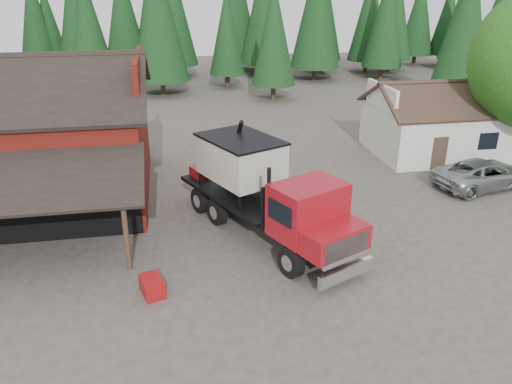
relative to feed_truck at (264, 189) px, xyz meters
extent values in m
plane|color=#463D37|center=(-0.01, -4.03, -2.13)|extent=(120.00, 120.00, 0.00)
cube|color=maroon|center=(-11.01, 5.97, 0.37)|extent=(12.00, 10.00, 5.00)
cube|color=black|center=(-11.01, 8.47, 3.87)|extent=(12.80, 5.53, 2.35)
cube|color=maroon|center=(-5.01, 5.97, 3.87)|extent=(0.25, 7.00, 2.00)
cylinder|color=#382619|center=(-5.61, -1.93, -0.73)|extent=(0.20, 0.20, 2.80)
cube|color=silver|center=(12.99, 8.97, -0.63)|extent=(8.00, 6.00, 3.00)
cube|color=#38281E|center=(12.99, 7.47, 1.62)|extent=(8.60, 3.42, 1.80)
cube|color=#38281E|center=(12.99, 10.47, 1.62)|extent=(8.60, 3.42, 1.80)
cube|color=silver|center=(8.99, 8.97, 1.62)|extent=(0.20, 4.20, 1.50)
cube|color=silver|center=(16.99, 8.97, 1.62)|extent=(0.20, 4.20, 1.50)
cube|color=#38281E|center=(11.49, 5.95, -1.13)|extent=(0.90, 0.06, 2.00)
cube|color=black|center=(14.49, 5.95, -0.53)|extent=(1.20, 0.06, 1.00)
sphere|color=#145715|center=(15.79, 6.77, 2.87)|extent=(4.40, 4.40, 4.40)
cylinder|color=#382619|center=(5.99, 25.97, -1.33)|extent=(0.44, 0.44, 1.60)
cone|color=black|center=(5.99, 25.97, 3.77)|extent=(3.96, 3.96, 9.00)
cylinder|color=#382619|center=(21.99, 21.97, -1.33)|extent=(0.44, 0.44, 1.60)
cone|color=black|center=(21.99, 21.97, 4.77)|extent=(4.84, 4.84, 11.00)
cylinder|color=#382619|center=(-4.01, 29.97, -1.33)|extent=(0.44, 0.44, 1.60)
cone|color=black|center=(-4.01, 29.97, 5.27)|extent=(5.28, 5.28, 12.00)
cylinder|color=black|center=(0.34, -3.52, -1.52)|extent=(0.86, 1.26, 1.21)
cylinder|color=black|center=(2.45, -2.55, -1.52)|extent=(0.86, 1.26, 1.21)
cylinder|color=black|center=(-1.88, 1.28, -1.52)|extent=(0.86, 1.26, 1.21)
cylinder|color=black|center=(0.22, 2.26, -1.52)|extent=(0.86, 1.26, 1.21)
cylinder|color=black|center=(-2.53, 2.69, -1.52)|extent=(0.86, 1.26, 1.21)
cylinder|color=black|center=(-0.42, 3.66, -1.52)|extent=(0.86, 1.26, 1.21)
cube|color=black|center=(-0.09, 0.17, -1.08)|extent=(5.08, 9.12, 0.44)
cube|color=silver|center=(2.11, -4.59, -1.52)|extent=(2.39, 1.25, 0.50)
cube|color=silver|center=(2.07, -4.49, -0.64)|extent=(1.95, 0.98, 0.99)
cube|color=maroon|center=(1.79, -3.88, -0.47)|extent=(2.85, 2.34, 0.94)
cube|color=maroon|center=(1.19, -2.58, 0.13)|extent=(3.19, 2.81, 2.04)
cube|color=black|center=(1.56, -3.38, 0.46)|extent=(2.14, 1.05, 0.99)
cylinder|color=black|center=(-0.23, -2.15, 0.74)|extent=(0.20, 0.20, 1.99)
cube|color=black|center=(0.72, -1.58, 0.08)|extent=(2.51, 1.25, 1.76)
cube|color=black|center=(-0.74, 1.57, -0.78)|extent=(5.24, 6.99, 0.18)
cube|color=beige|center=(-0.74, 1.57, 0.85)|extent=(3.83, 4.37, 1.76)
cone|color=beige|center=(-0.74, 1.57, -0.25)|extent=(3.22, 3.22, 0.77)
cube|color=black|center=(-0.74, 1.57, 1.75)|extent=(3.98, 4.51, 0.09)
cylinder|color=black|center=(-0.78, 3.25, 0.74)|extent=(0.61, 2.44, 3.37)
cube|color=maroon|center=(-2.45, 3.69, -0.47)|extent=(0.97, 1.08, 0.50)
cylinder|color=silver|center=(2.04, -1.40, -1.19)|extent=(1.02, 1.26, 0.62)
imported|color=#9EA1A5|center=(12.50, 3.13, -1.37)|extent=(5.88, 3.60, 1.52)
cube|color=maroon|center=(-4.73, -3.77, -1.83)|extent=(0.97, 1.25, 0.60)
camera|label=1|loc=(-3.78, -19.01, 8.10)|focal=35.00mm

